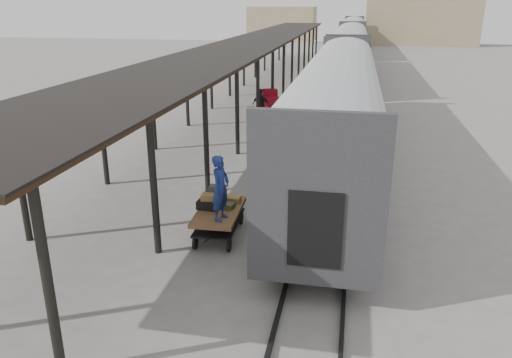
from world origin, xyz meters
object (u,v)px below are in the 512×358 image
object	(u,v)px
pedestrian	(261,105)
porter	(221,188)
baggage_cart	(219,216)
luggage_tug	(270,103)

from	to	relation	value
pedestrian	porter	bearing A→B (deg)	111.46
baggage_cart	pedestrian	bearing A→B (deg)	93.83
luggage_tug	pedestrian	xyz separation A→B (m)	(-0.19, -2.22, 0.28)
baggage_cart	pedestrian	xyz separation A→B (m)	(-1.63, 15.67, 0.31)
luggage_tug	pedestrian	distance (m)	2.24
baggage_cart	pedestrian	size ratio (longest dim) A/B	1.27
porter	luggage_tug	bearing A→B (deg)	17.88
luggage_tug	pedestrian	bearing A→B (deg)	-109.80
baggage_cart	luggage_tug	bearing A→B (deg)	92.49
luggage_tug	pedestrian	world-z (taller)	pedestrian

